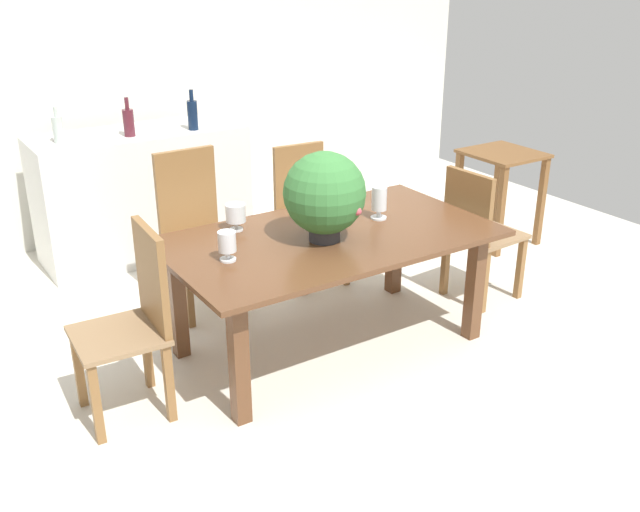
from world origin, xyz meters
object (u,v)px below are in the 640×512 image
at_px(wine_glass, 348,198).
at_px(wine_bottle_dark, 129,122).
at_px(chair_far_right, 306,207).
at_px(wine_bottle_tall, 58,129).
at_px(flower_centerpiece, 325,194).
at_px(chair_far_left, 194,224).
at_px(chair_foot_end, 477,229).
at_px(side_table, 501,176).
at_px(dining_table, 330,251).
at_px(chair_head_end, 136,314).
at_px(wine_bottle_green, 193,114).
at_px(crystal_vase_center_near, 379,200).
at_px(crystal_vase_right, 227,243).
at_px(crystal_vase_left, 236,214).
at_px(kitchen_counter, 143,193).

height_order(wine_glass, wine_bottle_dark, wine_bottle_dark).
xyz_separation_m(chair_far_right, wine_bottle_tall, (-1.43, 1.05, 0.55)).
xyz_separation_m(flower_centerpiece, wine_bottle_tall, (-0.92, 2.07, 0.08)).
xyz_separation_m(chair_far_left, chair_foot_end, (1.63, -0.99, -0.06)).
relative_size(flower_centerpiece, side_table, 0.67).
relative_size(dining_table, side_table, 2.50).
bearing_deg(chair_head_end, dining_table, 93.17).
xyz_separation_m(wine_glass, wine_bottle_green, (-0.28, 1.67, 0.26)).
distance_m(chair_head_end, wine_bottle_dark, 2.14).
bearing_deg(crystal_vase_center_near, chair_foot_end, -5.04).
xyz_separation_m(chair_head_end, chair_far_left, (0.76, 0.99, 0.03)).
distance_m(crystal_vase_right, wine_glass, 0.96).
bearing_deg(wine_bottle_green, wine_bottle_dark, 172.54).
relative_size(chair_foot_end, crystal_vase_left, 5.84).
height_order(wine_bottle_tall, wine_bottle_green, wine_bottle_green).
distance_m(dining_table, side_table, 2.26).
height_order(crystal_vase_left, kitchen_counter, kitchen_counter).
bearing_deg(chair_head_end, wine_bottle_green, 150.90).
bearing_deg(dining_table, chair_far_right, 65.74).
xyz_separation_m(dining_table, crystal_vase_center_near, (0.40, 0.06, 0.22)).
height_order(chair_head_end, side_table, chair_head_end).
bearing_deg(wine_bottle_green, wine_glass, -80.39).
xyz_separation_m(chair_head_end, flower_centerpiece, (1.12, -0.05, 0.46)).
bearing_deg(wine_bottle_green, chair_foot_end, -57.23).
distance_m(chair_far_right, side_table, 1.73).
xyz_separation_m(crystal_vase_center_near, kitchen_counter, (-0.80, 2.00, -0.36)).
height_order(chair_far_right, flower_centerpiece, flower_centerpiece).
xyz_separation_m(flower_centerpiece, wine_bottle_green, (0.06, 1.93, 0.10)).
distance_m(chair_head_end, crystal_vase_center_near, 1.62).
height_order(kitchen_counter, wine_bottle_dark, wine_bottle_dark).
bearing_deg(dining_table, chair_far_left, 113.83).
distance_m(chair_far_left, chair_far_right, 0.88).
relative_size(chair_far_left, wine_bottle_dark, 3.75).
relative_size(crystal_vase_center_near, wine_bottle_green, 0.67).
relative_size(chair_head_end, flower_centerpiece, 1.96).
distance_m(crystal_vase_right, wine_bottle_green, 2.02).
xyz_separation_m(chair_head_end, side_table, (3.34, 0.70, 0.01)).
relative_size(chair_head_end, chair_foot_end, 1.07).
bearing_deg(kitchen_counter, dining_table, -79.02).
relative_size(chair_far_left, chair_far_right, 1.09).
xyz_separation_m(chair_far_left, side_table, (2.59, -0.28, -0.02)).
distance_m(chair_foot_end, kitchen_counter, 2.61).
bearing_deg(wine_bottle_dark, crystal_vase_right, -94.99).
bearing_deg(chair_far_right, flower_centerpiece, -112.35).
distance_m(crystal_vase_left, wine_glass, 0.71).
relative_size(crystal_vase_center_near, side_table, 0.27).
bearing_deg(side_table, wine_bottle_dark, 154.91).
height_order(kitchen_counter, wine_bottle_tall, wine_bottle_tall).
bearing_deg(wine_glass, crystal_vase_right, -166.54).
bearing_deg(chair_far_right, chair_far_left, -176.27).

